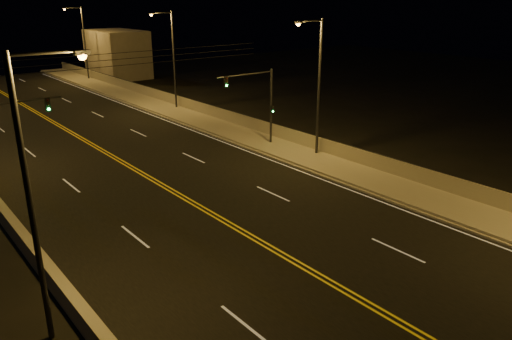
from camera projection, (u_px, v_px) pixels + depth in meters
road at (206, 210)px, 27.74m from camera, size 18.00×120.00×0.02m
sidewalk at (338, 168)px, 34.06m from camera, size 3.60×120.00×0.30m
curb at (319, 175)px, 32.99m from camera, size 0.14×120.00×0.15m
parapet_wall at (355, 154)px, 34.82m from camera, size 0.30×120.00×1.00m
jersey_barrier at (34, 253)px, 22.21m from camera, size 0.45×120.00×0.93m
distant_building_right at (117, 54)px, 71.72m from camera, size 6.00×10.00×6.58m
parapet_rail at (355, 147)px, 34.65m from camera, size 0.06×120.00×0.06m
lane_markings at (206, 211)px, 27.68m from camera, size 17.32×116.00×0.00m
streetlight_1 at (317, 81)px, 34.94m from camera, size 2.55×0.28×9.86m
streetlight_2 at (171, 55)px, 49.94m from camera, size 2.55×0.28×9.86m
streetlight_3 at (83, 39)px, 67.71m from camera, size 2.55×0.28×9.86m
streetlight_4 at (36, 185)px, 15.77m from camera, size 2.55×0.28×9.86m
traffic_signal_right at (261, 100)px, 37.77m from camera, size 5.11×0.31×6.06m
overhead_wires at (121, 59)px, 32.27m from camera, size 22.00×0.03×0.83m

